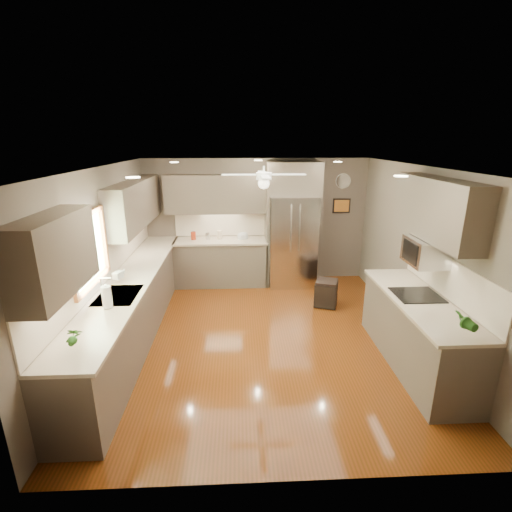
{
  "coord_description": "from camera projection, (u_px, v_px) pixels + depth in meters",
  "views": [
    {
      "loc": [
        -0.36,
        -4.97,
        2.86
      ],
      "look_at": [
        -0.1,
        0.6,
        1.09
      ],
      "focal_mm": 26.0,
      "sensor_mm": 36.0,
      "label": 1
    }
  ],
  "objects": [
    {
      "name": "floor",
      "position": [
        264.0,
        336.0,
        5.62
      ],
      "size": [
        5.0,
        5.0,
        0.0
      ],
      "primitive_type": "plane",
      "color": "#4C260A",
      "rests_on": "ground"
    },
    {
      "name": "ceiling",
      "position": [
        265.0,
        167.0,
        4.86
      ],
      "size": [
        5.0,
        5.0,
        0.0
      ],
      "primitive_type": "plane",
      "rotation": [
        3.14,
        0.0,
        0.0
      ],
      "color": "white",
      "rests_on": "ground"
    },
    {
      "name": "wall_back",
      "position": [
        256.0,
        221.0,
        7.62
      ],
      "size": [
        4.5,
        0.0,
        4.5
      ],
      "primitive_type": "plane",
      "rotation": [
        1.57,
        0.0,
        0.0
      ],
      "color": "brown",
      "rests_on": "ground"
    },
    {
      "name": "wall_front",
      "position": [
        288.0,
        357.0,
        2.86
      ],
      "size": [
        4.5,
        0.0,
        4.5
      ],
      "primitive_type": "plane",
      "rotation": [
        -1.57,
        0.0,
        0.0
      ],
      "color": "brown",
      "rests_on": "ground"
    },
    {
      "name": "wall_left",
      "position": [
        103.0,
        260.0,
        5.14
      ],
      "size": [
        0.0,
        5.0,
        5.0
      ],
      "primitive_type": "plane",
      "rotation": [
        1.57,
        0.0,
        1.57
      ],
      "color": "brown",
      "rests_on": "ground"
    },
    {
      "name": "wall_right",
      "position": [
        420.0,
        256.0,
        5.34
      ],
      "size": [
        0.0,
        5.0,
        5.0
      ],
      "primitive_type": "plane",
      "rotation": [
        1.57,
        0.0,
        -1.57
      ],
      "color": "brown",
      "rests_on": "ground"
    },
    {
      "name": "canister_a",
      "position": [
        193.0,
        236.0,
        7.36
      ],
      "size": [
        0.12,
        0.12,
        0.16
      ],
      "primitive_type": "cylinder",
      "rotation": [
        0.0,
        0.0,
        -0.33
      ],
      "color": "maroon",
      "rests_on": "back_run"
    },
    {
      "name": "canister_b",
      "position": [
        208.0,
        236.0,
        7.38
      ],
      "size": [
        0.11,
        0.11,
        0.14
      ],
      "primitive_type": "cylinder",
      "rotation": [
        0.0,
        0.0,
        0.26
      ],
      "color": "silver",
      "rests_on": "back_run"
    },
    {
      "name": "canister_c",
      "position": [
        220.0,
        235.0,
        7.41
      ],
      "size": [
        0.11,
        0.11,
        0.16
      ],
      "primitive_type": "cylinder",
      "rotation": [
        0.0,
        0.0,
        -0.11
      ],
      "color": "beige",
      "rests_on": "back_run"
    },
    {
      "name": "soap_bottle",
      "position": [
        119.0,
        274.0,
        5.19
      ],
      "size": [
        0.12,
        0.13,
        0.21
      ],
      "primitive_type": "imported",
      "rotation": [
        0.0,
        0.0,
        -0.37
      ],
      "color": "white",
      "rests_on": "left_run"
    },
    {
      "name": "potted_plant_left",
      "position": [
        71.0,
        337.0,
        3.49
      ],
      "size": [
        0.17,
        0.13,
        0.28
      ],
      "primitive_type": "imported",
      "rotation": [
        0.0,
        0.0,
        0.23
      ],
      "color": "#215117",
      "rests_on": "left_run"
    },
    {
      "name": "potted_plant_right",
      "position": [
        464.0,
        321.0,
        3.76
      ],
      "size": [
        0.19,
        0.17,
        0.3
      ],
      "primitive_type": "imported",
      "rotation": [
        0.0,
        0.0,
        0.21
      ],
      "color": "#215117",
      "rests_on": "right_run"
    },
    {
      "name": "bowl",
      "position": [
        243.0,
        238.0,
        7.41
      ],
      "size": [
        0.28,
        0.28,
        0.06
      ],
      "primitive_type": "imported",
      "rotation": [
        0.0,
        0.0,
        0.3
      ],
      "color": "beige",
      "rests_on": "back_run"
    },
    {
      "name": "left_run",
      "position": [
        133.0,
        306.0,
        5.52
      ],
      "size": [
        0.65,
        4.7,
        1.45
      ],
      "color": "brown",
      "rests_on": "ground"
    },
    {
      "name": "back_run",
      "position": [
        221.0,
        261.0,
        7.54
      ],
      "size": [
        1.85,
        0.65,
        1.45
      ],
      "color": "brown",
      "rests_on": "ground"
    },
    {
      "name": "uppers",
      "position": [
        214.0,
        206.0,
        5.69
      ],
      "size": [
        4.5,
        4.7,
        0.95
      ],
      "color": "brown",
      "rests_on": "wall_left"
    },
    {
      "name": "window",
      "position": [
        89.0,
        250.0,
        4.57
      ],
      "size": [
        0.05,
        1.12,
        0.92
      ],
      "color": "#BFF2B2",
      "rests_on": "wall_left"
    },
    {
      "name": "sink",
      "position": [
        118.0,
        297.0,
        4.78
      ],
      "size": [
        0.5,
        0.7,
        0.32
      ],
      "color": "silver",
      "rests_on": "left_run"
    },
    {
      "name": "refrigerator",
      "position": [
        292.0,
        227.0,
        7.34
      ],
      "size": [
        1.06,
        0.75,
        2.45
      ],
      "color": "silver",
      "rests_on": "ground"
    },
    {
      "name": "right_run",
      "position": [
        417.0,
        331.0,
        4.8
      ],
      "size": [
        0.7,
        2.2,
        1.45
      ],
      "color": "brown",
      "rests_on": "ground"
    },
    {
      "name": "microwave",
      "position": [
        426.0,
        252.0,
        4.74
      ],
      "size": [
        0.43,
        0.55,
        0.34
      ],
      "color": "silver",
      "rests_on": "wall_right"
    },
    {
      "name": "ceiling_fan",
      "position": [
        264.0,
        178.0,
        5.2
      ],
      "size": [
        1.18,
        1.18,
        0.32
      ],
      "color": "white",
      "rests_on": "ceiling"
    },
    {
      "name": "recessed_lights",
      "position": [
        261.0,
        166.0,
        5.24
      ],
      "size": [
        2.84,
        3.14,
        0.01
      ],
      "color": "white",
      "rests_on": "ceiling"
    },
    {
      "name": "wall_clock",
      "position": [
        343.0,
        181.0,
        7.44
      ],
      "size": [
        0.3,
        0.03,
        0.3
      ],
      "color": "white",
      "rests_on": "wall_back"
    },
    {
      "name": "framed_print",
      "position": [
        341.0,
        206.0,
        7.59
      ],
      "size": [
        0.36,
        0.03,
        0.3
      ],
      "color": "black",
      "rests_on": "wall_back"
    },
    {
      "name": "stool",
      "position": [
        326.0,
        293.0,
        6.6
      ],
      "size": [
        0.48,
        0.48,
        0.46
      ],
      "color": "black",
      "rests_on": "ground"
    },
    {
      "name": "paper_towel",
      "position": [
        107.0,
        297.0,
        4.36
      ],
      "size": [
        0.11,
        0.11,
        0.29
      ],
      "color": "white",
      "rests_on": "left_run"
    }
  ]
}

